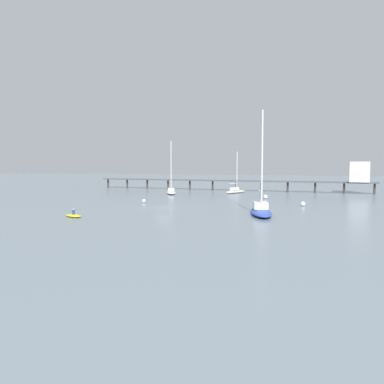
{
  "coord_description": "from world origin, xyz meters",
  "views": [
    {
      "loc": [
        23.76,
        -57.82,
        6.98
      ],
      "look_at": [
        0.0,
        15.36,
        1.5
      ],
      "focal_mm": 35.92,
      "sensor_mm": 36.0,
      "label": 1
    }
  ],
  "objects_px": {
    "sailboat_cream": "(236,190)",
    "sailboat_blue": "(261,209)",
    "pier": "(301,176)",
    "dinghy_yellow": "(73,215)",
    "mooring_buoy_outer": "(266,197)",
    "mooring_buoy_near": "(144,201)",
    "sailboat_white": "(171,191)",
    "mooring_buoy_far": "(303,204)"
  },
  "relations": [
    {
      "from": "sailboat_cream",
      "to": "mooring_buoy_near",
      "type": "bearing_deg",
      "value": -111.44
    },
    {
      "from": "sailboat_blue",
      "to": "mooring_buoy_near",
      "type": "relative_size",
      "value": 21.2
    },
    {
      "from": "sailboat_blue",
      "to": "dinghy_yellow",
      "type": "bearing_deg",
      "value": -157.35
    },
    {
      "from": "sailboat_blue",
      "to": "sailboat_cream",
      "type": "distance_m",
      "value": 40.79
    },
    {
      "from": "sailboat_blue",
      "to": "mooring_buoy_near",
      "type": "bearing_deg",
      "value": 155.33
    },
    {
      "from": "pier",
      "to": "mooring_buoy_near",
      "type": "relative_size",
      "value": 112.05
    },
    {
      "from": "pier",
      "to": "sailboat_white",
      "type": "relative_size",
      "value": 6.04
    },
    {
      "from": "sailboat_blue",
      "to": "sailboat_cream",
      "type": "xyz_separation_m",
      "value": [
        -11.53,
        39.12,
        -0.1
      ]
    },
    {
      "from": "sailboat_cream",
      "to": "mooring_buoy_far",
      "type": "height_order",
      "value": "sailboat_cream"
    },
    {
      "from": "mooring_buoy_far",
      "to": "mooring_buoy_outer",
      "type": "xyz_separation_m",
      "value": [
        -7.74,
        11.92,
        0.04
      ]
    },
    {
      "from": "pier",
      "to": "sailboat_white",
      "type": "distance_m",
      "value": 33.2
    },
    {
      "from": "pier",
      "to": "sailboat_cream",
      "type": "height_order",
      "value": "sailboat_cream"
    },
    {
      "from": "sailboat_white",
      "to": "sailboat_cream",
      "type": "height_order",
      "value": "sailboat_white"
    },
    {
      "from": "dinghy_yellow",
      "to": "mooring_buoy_outer",
      "type": "height_order",
      "value": "dinghy_yellow"
    },
    {
      "from": "mooring_buoy_far",
      "to": "mooring_buoy_near",
      "type": "relative_size",
      "value": 1.17
    },
    {
      "from": "dinghy_yellow",
      "to": "mooring_buoy_outer",
      "type": "bearing_deg",
      "value": 59.15
    },
    {
      "from": "sailboat_blue",
      "to": "sailboat_cream",
      "type": "bearing_deg",
      "value": 106.42
    },
    {
      "from": "sailboat_blue",
      "to": "sailboat_white",
      "type": "relative_size",
      "value": 1.14
    },
    {
      "from": "sailboat_white",
      "to": "sailboat_cream",
      "type": "bearing_deg",
      "value": 25.42
    },
    {
      "from": "mooring_buoy_near",
      "to": "mooring_buoy_outer",
      "type": "xyz_separation_m",
      "value": [
        20.23,
        14.92,
        0.1
      ]
    },
    {
      "from": "pier",
      "to": "mooring_buoy_outer",
      "type": "bearing_deg",
      "value": -105.63
    },
    {
      "from": "dinghy_yellow",
      "to": "mooring_buoy_far",
      "type": "relative_size",
      "value": 4.4
    },
    {
      "from": "sailboat_blue",
      "to": "sailboat_white",
      "type": "height_order",
      "value": "sailboat_blue"
    },
    {
      "from": "dinghy_yellow",
      "to": "mooring_buoy_outer",
      "type": "distance_m",
      "value": 41.04
    },
    {
      "from": "sailboat_white",
      "to": "mooring_buoy_far",
      "type": "bearing_deg",
      "value": -31.23
    },
    {
      "from": "dinghy_yellow",
      "to": "mooring_buoy_near",
      "type": "distance_m",
      "value": 20.33
    },
    {
      "from": "sailboat_cream",
      "to": "mooring_buoy_outer",
      "type": "relative_size",
      "value": 11.65
    },
    {
      "from": "pier",
      "to": "dinghy_yellow",
      "type": "distance_m",
      "value": 63.34
    },
    {
      "from": "sailboat_blue",
      "to": "dinghy_yellow",
      "type": "xyz_separation_m",
      "value": [
        -23.6,
        -9.85,
        -0.57
      ]
    },
    {
      "from": "sailboat_blue",
      "to": "mooring_buoy_far",
      "type": "distance_m",
      "value": 14.43
    },
    {
      "from": "pier",
      "to": "mooring_buoy_far",
      "type": "bearing_deg",
      "value": -87.24
    },
    {
      "from": "dinghy_yellow",
      "to": "mooring_buoy_far",
      "type": "distance_m",
      "value": 37.04
    },
    {
      "from": "pier",
      "to": "mooring_buoy_far",
      "type": "height_order",
      "value": "pier"
    },
    {
      "from": "mooring_buoy_far",
      "to": "sailboat_blue",
      "type": "bearing_deg",
      "value": -111.07
    },
    {
      "from": "sailboat_white",
      "to": "dinghy_yellow",
      "type": "height_order",
      "value": "sailboat_white"
    },
    {
      "from": "pier",
      "to": "sailboat_blue",
      "type": "xyz_separation_m",
      "value": [
        -3.56,
        -47.24,
        -3.39
      ]
    },
    {
      "from": "sailboat_cream",
      "to": "sailboat_blue",
      "type": "bearing_deg",
      "value": -73.58
    },
    {
      "from": "sailboat_cream",
      "to": "mooring_buoy_outer",
      "type": "xyz_separation_m",
      "value": [
        8.98,
        -13.74,
        -0.24
      ]
    },
    {
      "from": "pier",
      "to": "mooring_buoy_far",
      "type": "xyz_separation_m",
      "value": [
        1.63,
        -33.77,
        -3.76
      ]
    },
    {
      "from": "sailboat_cream",
      "to": "mooring_buoy_outer",
      "type": "bearing_deg",
      "value": -56.84
    },
    {
      "from": "sailboat_cream",
      "to": "mooring_buoy_near",
      "type": "height_order",
      "value": "sailboat_cream"
    },
    {
      "from": "mooring_buoy_outer",
      "to": "mooring_buoy_far",
      "type": "bearing_deg",
      "value": -57.0
    }
  ]
}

